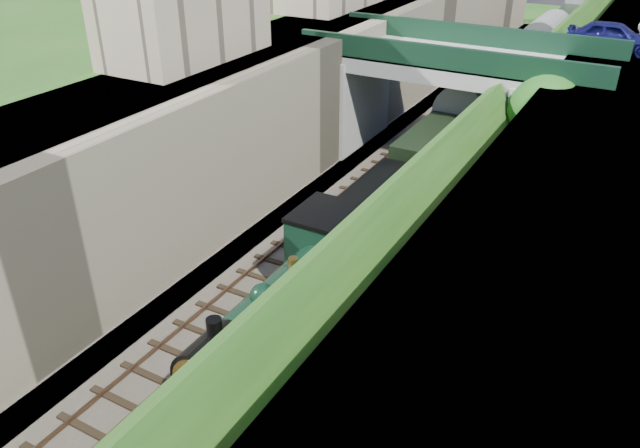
# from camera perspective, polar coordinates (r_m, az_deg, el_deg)

# --- Properties ---
(trackbed) EXTENTS (10.00, 90.00, 0.20)m
(trackbed) POSITION_cam_1_polar(r_m,az_deg,el_deg) (33.61, 8.66, 3.53)
(trackbed) COLOR #473F38
(trackbed) RESTS_ON ground
(retaining_wall) EXTENTS (1.00, 90.00, 7.00)m
(retaining_wall) POSITION_cam_1_polar(r_m,az_deg,el_deg) (34.46, 0.43, 10.61)
(retaining_wall) COLOR #756B56
(retaining_wall) RESTS_ON ground
(street_plateau_left) EXTENTS (6.00, 90.00, 7.00)m
(street_plateau_left) POSITION_cam_1_polar(r_m,az_deg,el_deg) (36.19, -4.52, 11.44)
(street_plateau_left) COLOR #262628
(street_plateau_left) RESTS_ON ground
(street_plateau_right) EXTENTS (8.00, 90.00, 6.25)m
(street_plateau_right) POSITION_cam_1_polar(r_m,az_deg,el_deg) (30.78, 25.77, 4.57)
(street_plateau_right) COLOR #262628
(street_plateau_right) RESTS_ON ground
(embankment_slope) EXTENTS (4.21, 90.00, 6.36)m
(embankment_slope) POSITION_cam_1_polar(r_m,az_deg,el_deg) (30.88, 17.15, 5.35)
(embankment_slope) COLOR #1E4714
(embankment_slope) RESTS_ON ground
(track_left) EXTENTS (2.50, 90.00, 0.20)m
(track_left) POSITION_cam_1_polar(r_m,az_deg,el_deg) (34.21, 5.56, 4.48)
(track_left) COLOR black
(track_left) RESTS_ON trackbed
(track_right) EXTENTS (2.50, 90.00, 0.20)m
(track_right) POSITION_cam_1_polar(r_m,az_deg,el_deg) (33.20, 10.60, 3.30)
(track_right) COLOR black
(track_right) RESTS_ON trackbed
(road_bridge) EXTENTS (16.00, 6.40, 7.25)m
(road_bridge) POSITION_cam_1_polar(r_m,az_deg,el_deg) (35.47, 13.02, 11.40)
(road_bridge) COLOR gray
(road_bridge) RESTS_ON ground
(building_near) EXTENTS (4.00, 8.00, 4.00)m
(building_near) POSITION_cam_1_polar(r_m,az_deg,el_deg) (30.53, -12.28, 18.26)
(building_near) COLOR gray
(building_near) RESTS_ON street_plateau_left
(tree) EXTENTS (3.60, 3.80, 6.60)m
(tree) POSITION_cam_1_polar(r_m,az_deg,el_deg) (31.57, 20.16, 9.28)
(tree) COLOR black
(tree) RESTS_ON ground
(car_blue) EXTENTS (4.75, 2.01, 1.60)m
(car_blue) POSITION_cam_1_polar(r_m,az_deg,el_deg) (37.88, 25.22, 15.25)
(car_blue) COLOR #11124C
(car_blue) RESTS_ON street_plateau_right
(locomotive) EXTENTS (3.10, 10.22, 3.83)m
(locomotive) POSITION_cam_1_polar(r_m,az_deg,el_deg) (21.00, -2.61, -7.51)
(locomotive) COLOR black
(locomotive) RESTS_ON trackbed
(tender) EXTENTS (2.70, 6.00, 3.05)m
(tender) POSITION_cam_1_polar(r_m,az_deg,el_deg) (26.68, 5.71, 0.28)
(tender) COLOR black
(tender) RESTS_ON trackbed
(coach_front) EXTENTS (2.90, 18.00, 3.70)m
(coach_front) POSITION_cam_1_polar(r_m,az_deg,el_deg) (37.47, 13.79, 8.97)
(coach_front) COLOR black
(coach_front) RESTS_ON trackbed
(coach_middle) EXTENTS (2.90, 18.00, 3.70)m
(coach_middle) POSITION_cam_1_polar(r_m,az_deg,el_deg) (55.17, 19.72, 14.49)
(coach_middle) COLOR black
(coach_middle) RESTS_ON trackbed
(coach_rear) EXTENTS (2.90, 18.00, 3.70)m
(coach_rear) POSITION_cam_1_polar(r_m,az_deg,el_deg) (73.41, 22.85, 17.24)
(coach_rear) COLOR black
(coach_rear) RESTS_ON trackbed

